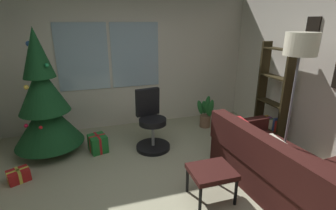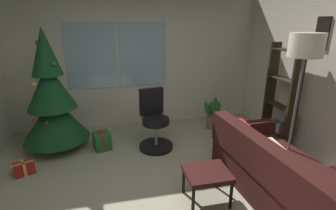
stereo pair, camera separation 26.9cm
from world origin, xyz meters
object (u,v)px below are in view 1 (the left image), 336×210
Objects in this scene: gift_box_green at (98,143)px; office_chair at (151,126)px; holiday_tree at (45,105)px; bookshelf at (273,99)px; couch at (303,176)px; footstool at (212,173)px; potted_plant at (206,112)px; floor_lamp at (300,54)px; gift_box_red at (19,175)px.

office_chair is (0.87, -0.13, 0.25)m from gift_box_green.
holiday_tree reaches higher than bookshelf.
couch is 2.25m from office_chair.
potted_plant is at bearing 66.15° from footstool.
floor_lamp is at bearing -36.60° from office_chair.
gift_box_green is 0.91m from office_chair.
couch is 3.61m from gift_box_red.
holiday_tree reaches higher than gift_box_red.
office_chair is at bearing 129.77° from couch.
bookshelf is at bearing -10.37° from office_chair.
floor_lamp is at bearing -25.63° from holiday_tree.
couch is at bearing -34.32° from holiday_tree.
potted_plant is at bearing 16.32° from gift_box_red.
bookshelf is (2.89, -0.50, 0.63)m from gift_box_green.
office_chair reaches higher than footstool.
bookshelf is at bearing 66.55° from couch.
gift_box_red is 3.99m from bookshelf.
holiday_tree is 3.68m from bookshelf.
gift_box_green is (-2.30, 1.85, -0.14)m from couch.
bookshelf is at bearing -9.75° from gift_box_green.
bookshelf is at bearing 0.22° from gift_box_red.
floor_lamp is (0.17, 0.53, 1.37)m from couch.
holiday_tree is 2.43× the size of office_chair.
gift_box_green is 0.20× the size of bookshelf.
gift_box_green is 3.18m from floor_lamp.
floor_lamp reaches higher than bookshelf.
holiday_tree reaches higher than couch.
footstool is at bearing -168.51° from floor_lamp.
bookshelf reaches higher than footstool.
gift_box_red is at bearing 158.18° from couch.
potted_plant is at bearing 4.00° from holiday_tree.
gift_box_red is 3.93m from floor_lamp.
bookshelf is 2.69× the size of potted_plant.
gift_box_green is at bearing 151.91° from floor_lamp.
bookshelf is (0.59, 1.35, 0.50)m from couch.
couch is at bearing -85.09° from potted_plant.
holiday_tree is 1.68m from office_chair.
couch is at bearing -108.08° from floor_lamp.
bookshelf is 0.90× the size of floor_lamp.
office_chair is at bearing 143.40° from floor_lamp.
floor_lamp is (3.20, -1.53, 0.83)m from holiday_tree.
office_chair is (1.91, 0.39, 0.31)m from gift_box_red.
footstool is 2.02m from bookshelf.
couch is 2.11× the size of office_chair.
gift_box_green is 2.15m from potted_plant.
holiday_tree reaches higher than footstool.
floor_lamp reaches higher than couch.
footstool is 0.80× the size of potted_plant.
office_chair reaches higher than gift_box_green.
gift_box_green is 0.18× the size of floor_lamp.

